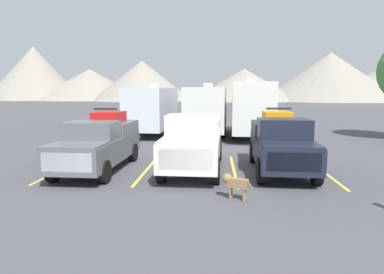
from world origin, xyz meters
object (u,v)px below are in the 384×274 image
at_px(camper_trailer_a, 153,108).
at_px(dog, 233,182).
at_px(pickup_truck_c, 281,142).
at_px(pickup_truck_b, 194,141).
at_px(pickup_truck_a, 99,142).
at_px(camper_trailer_b, 207,108).
at_px(camper_trailer_c, 251,106).

xyz_separation_m(camper_trailer_a, dog, (5.03, -14.65, -1.40)).
bearing_deg(pickup_truck_c, pickup_truck_b, 178.45).
height_order(pickup_truck_c, dog, pickup_truck_c).
height_order(pickup_truck_a, dog, pickup_truck_a).
height_order(camper_trailer_a, dog, camper_trailer_a).
distance_m(pickup_truck_b, camper_trailer_b, 10.41).
relative_size(pickup_truck_b, camper_trailer_a, 0.69).
distance_m(pickup_truck_c, camper_trailer_c, 10.14).
distance_m(pickup_truck_c, camper_trailer_a, 13.07).
relative_size(pickup_truck_a, dog, 6.60).
bearing_deg(camper_trailer_a, dog, -71.04).
height_order(camper_trailer_b, camper_trailer_c, camper_trailer_c).
bearing_deg(pickup_truck_a, camper_trailer_a, 88.93).
bearing_deg(camper_trailer_c, camper_trailer_b, 172.87).
relative_size(pickup_truck_b, camper_trailer_b, 0.69).
relative_size(pickup_truck_c, camper_trailer_b, 0.62).
height_order(pickup_truck_a, pickup_truck_b, pickup_truck_a).
distance_m(camper_trailer_c, dog, 14.01).
xyz_separation_m(camper_trailer_b, camper_trailer_c, (3.00, -0.38, 0.16)).
bearing_deg(camper_trailer_b, camper_trailer_a, 172.90).
distance_m(pickup_truck_a, camper_trailer_a, 11.10).
xyz_separation_m(pickup_truck_a, camper_trailer_a, (0.21, 11.07, 0.80)).
relative_size(pickup_truck_c, camper_trailer_c, 0.58).
relative_size(camper_trailer_b, dog, 10.06).
relative_size(camper_trailer_b, camper_trailer_c, 0.93).
relative_size(pickup_truck_a, pickup_truck_c, 1.06).
height_order(pickup_truck_b, dog, pickup_truck_b).
height_order(pickup_truck_a, pickup_truck_c, pickup_truck_c).
xyz_separation_m(pickup_truck_a, camper_trailer_c, (7.14, 10.21, 0.98)).
distance_m(camper_trailer_b, dog, 14.28).
distance_m(pickup_truck_a, pickup_truck_c, 7.28).
xyz_separation_m(pickup_truck_b, pickup_truck_c, (3.43, -0.09, -0.02)).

